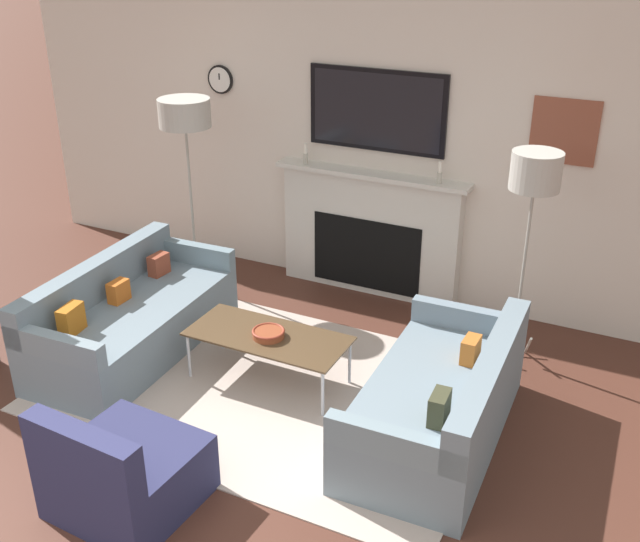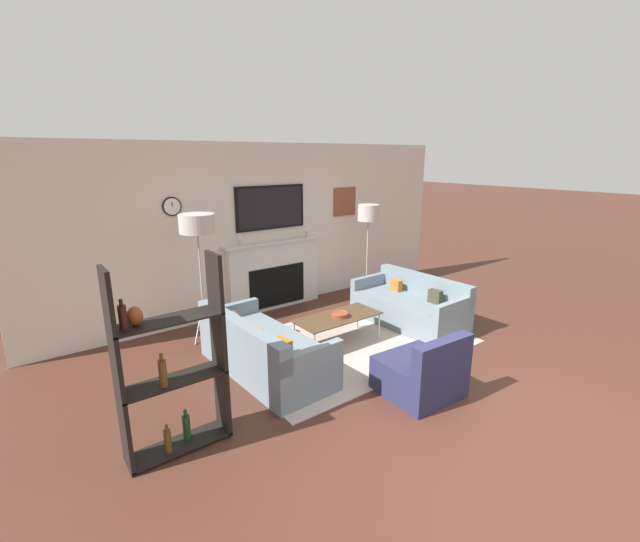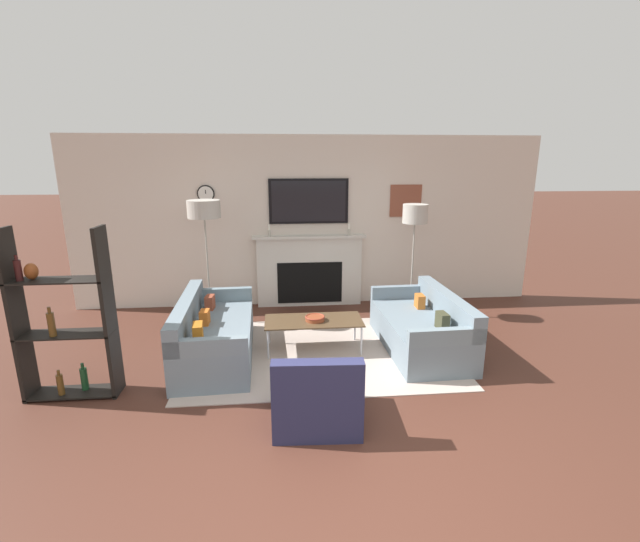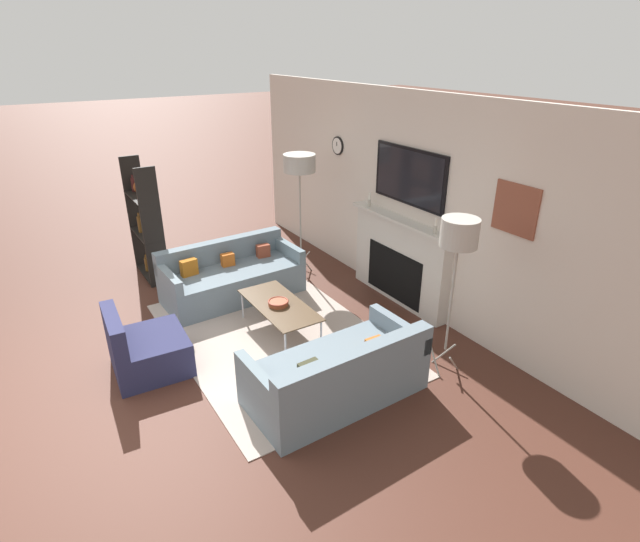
% 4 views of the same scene
% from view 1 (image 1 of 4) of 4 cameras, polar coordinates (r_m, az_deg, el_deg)
% --- Properties ---
extents(fireplace_wall, '(7.48, 0.28, 2.70)m').
position_cam_1_polar(fireplace_wall, '(6.72, 4.32, 8.25)').
color(fireplace_wall, beige).
rests_on(fireplace_wall, ground_plane).
extents(area_rug, '(3.20, 2.20, 0.01)m').
position_cam_1_polar(area_rug, '(5.66, -3.69, -8.90)').
color(area_rug, '#B29F93').
rests_on(area_rug, ground_plane).
extents(couch_left, '(0.90, 1.87, 0.73)m').
position_cam_1_polar(couch_left, '(6.18, -14.25, -3.64)').
color(couch_left, slate).
rests_on(couch_left, ground_plane).
extents(couch_right, '(0.90, 1.73, 0.71)m').
position_cam_1_polar(couch_right, '(5.09, 9.17, -10.02)').
color(couch_right, slate).
rests_on(couch_right, ground_plane).
extents(armchair, '(0.80, 0.79, 0.73)m').
position_cam_1_polar(armchair, '(4.67, -14.79, -14.68)').
color(armchair, '#27294C').
rests_on(armchair, ground_plane).
extents(coffee_table, '(1.20, 0.54, 0.39)m').
position_cam_1_polar(coffee_table, '(5.56, -3.98, -5.12)').
color(coffee_table, '#4C3823').
rests_on(coffee_table, ground_plane).
extents(decorative_bowl, '(0.24, 0.24, 0.06)m').
position_cam_1_polar(decorative_bowl, '(5.51, -3.95, -4.74)').
color(decorative_bowl, brown).
rests_on(decorative_bowl, coffee_table).
extents(floor_lamp_left, '(0.46, 0.46, 1.79)m').
position_cam_1_polar(floor_lamp_left, '(6.72, -10.28, 11.59)').
color(floor_lamp_left, '#9E998E').
rests_on(floor_lamp_left, ground_plane).
extents(floor_lamp_right, '(0.36, 0.36, 1.70)m').
position_cam_1_polar(floor_lamp_right, '(5.57, 16.10, 7.07)').
color(floor_lamp_right, '#9E998E').
rests_on(floor_lamp_right, ground_plane).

